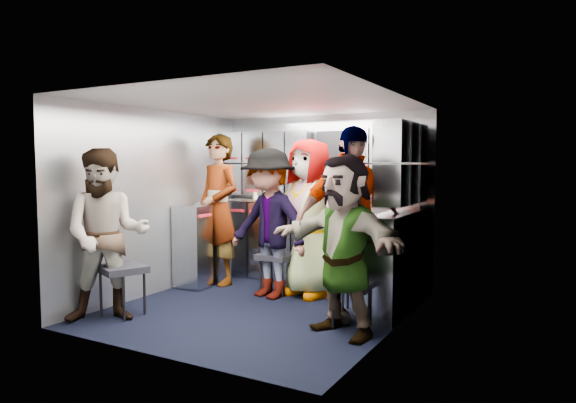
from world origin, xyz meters
The scene contains 29 objects.
floor centered at (0.00, 0.00, 0.00)m, with size 3.00×3.00×0.00m, color black.
wall_back centered at (0.00, 1.50, 1.05)m, with size 2.80×0.04×2.10m, color #90969E.
wall_left centered at (-1.40, 0.00, 1.05)m, with size 0.04×3.00×2.10m, color #90969E.
wall_right centered at (1.40, 0.00, 1.05)m, with size 0.04×3.00×2.10m, color #90969E.
ceiling centered at (0.00, 0.00, 2.10)m, with size 2.80×3.00×0.02m, color silver.
cart_bank_back centered at (0.00, 1.29, 0.49)m, with size 2.68×0.38×0.99m, color #9BA0AB.
cart_bank_left centered at (-1.19, 0.56, 0.49)m, with size 0.38×0.76×0.99m, color #9BA0AB.
counter centered at (0.00, 1.29, 1.01)m, with size 2.68×0.42×0.03m, color silver.
locker_bank_back centered at (0.00, 1.35, 1.49)m, with size 2.68×0.28×0.82m, color #9BA0AB.
locker_bank_right centered at (1.25, 0.70, 1.49)m, with size 0.28×1.00×0.82m, color #9BA0AB.
right_cabinet centered at (1.25, 0.60, 0.50)m, with size 0.28×1.20×1.00m, color #9BA0AB.
coffee_niche centered at (0.18, 1.41, 1.47)m, with size 0.46×0.16×0.84m, color black, non-canonical shape.
red_latch_strip centered at (0.00, 1.09, 0.88)m, with size 2.60×0.02×0.03m, color #B01424.
jump_seat_near_left centered at (-1.05, -0.86, 0.44)m, with size 0.54×0.53×0.50m.
jump_seat_mid_left centered at (-0.17, 0.62, 0.41)m, with size 0.41×0.39×0.46m.
jump_seat_center centered at (0.19, 0.91, 0.41)m, with size 0.43×0.41×0.47m.
jump_seat_mid_right centered at (0.93, 0.30, 0.40)m, with size 0.49×0.48×0.45m.
jump_seat_near_right centered at (1.05, -0.14, 0.37)m, with size 0.38×0.36×0.41m.
attendant_standing centered at (-1.05, 0.70, 0.92)m, with size 0.67×0.44×1.85m, color black.
attendant_arc_a centered at (-1.05, -1.04, 0.82)m, with size 0.79×0.62×1.63m, color black.
attendant_arc_b centered at (-0.17, 0.44, 0.83)m, with size 1.07×0.61×1.65m, color black.
attendant_arc_c centered at (0.19, 0.73, 0.88)m, with size 0.86×0.56×1.76m, color black.
attendant_arc_d centered at (0.93, 0.12, 0.92)m, with size 1.08×0.45×1.84m, color black.
attendant_arc_e centered at (1.05, -0.32, 0.79)m, with size 1.46×0.47×1.58m, color black.
bottle_left centered at (-0.51, 1.24, 1.16)m, with size 0.06×0.06×0.26m, color white.
bottle_mid centered at (-0.45, 1.24, 1.17)m, with size 0.07×0.07×0.28m, color white.
bottle_right centered at (1.07, 1.24, 1.16)m, with size 0.06×0.06×0.26m, color white.
cup_left centered at (-0.83, 1.23, 1.09)m, with size 0.07×0.07×0.11m, color beige.
cup_right centered at (0.55, 1.23, 1.08)m, with size 0.07×0.07×0.10m, color beige.
Camera 1 is at (2.76, -4.39, 1.48)m, focal length 32.00 mm.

